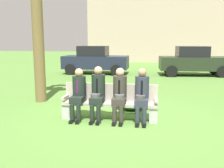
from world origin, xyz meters
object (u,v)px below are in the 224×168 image
(seated_man_rightmost, at_px, (142,93))
(parked_car_far, at_px, (194,61))
(building_backdrop, at_px, (159,7))
(seated_man_centerleft, at_px, (98,91))
(park_bench, at_px, (110,102))
(seated_man_leftmost, at_px, (78,91))
(shrub_near_bench, at_px, (132,99))
(parked_car_near, at_px, (95,60))
(seated_man_centerright, at_px, (120,92))

(seated_man_rightmost, distance_m, parked_car_far, 9.37)
(parked_car_far, bearing_deg, building_backdrop, 98.68)
(seated_man_centerleft, bearing_deg, park_bench, 24.26)
(seated_man_leftmost, xyz_separation_m, shrub_near_bench, (1.29, 1.11, -0.42))
(park_bench, distance_m, parked_car_near, 9.09)
(parked_car_far, bearing_deg, shrub_near_bench, -110.20)
(seated_man_centerright, relative_size, parked_car_far, 0.33)
(seated_man_rightmost, height_order, building_backdrop, building_backdrop)
(parked_car_near, xyz_separation_m, parked_car_far, (5.77, 0.11, 0.00))
(seated_man_centerright, bearing_deg, building_backdrop, 86.45)
(park_bench, relative_size, seated_man_centerright, 1.81)
(parked_car_far, distance_m, building_backdrop, 13.00)
(shrub_near_bench, height_order, parked_car_near, parked_car_near)
(seated_man_centerright, bearing_deg, parked_car_far, 70.77)
(seated_man_leftmost, relative_size, parked_car_near, 0.33)
(shrub_near_bench, distance_m, parked_car_far, 8.42)
(seated_man_rightmost, bearing_deg, shrub_near_bench, 105.39)
(park_bench, bearing_deg, seated_man_rightmost, -9.37)
(shrub_near_bench, bearing_deg, park_bench, -117.03)
(park_bench, height_order, building_backdrop, building_backdrop)
(park_bench, height_order, seated_man_rightmost, seated_man_rightmost)
(seated_man_centerleft, distance_m, building_backdrop, 21.62)
(parked_car_far, bearing_deg, seated_man_rightmost, -106.08)
(parked_car_near, bearing_deg, shrub_near_bench, -69.74)
(seated_man_centerright, xyz_separation_m, parked_car_far, (3.14, 9.00, 0.10))
(building_backdrop, bearing_deg, seated_man_leftmost, -96.39)
(seated_man_centerright, bearing_deg, seated_man_centerleft, 179.73)
(seated_man_centerright, relative_size, parked_car_near, 0.34)
(shrub_near_bench, bearing_deg, parked_car_far, 69.80)
(seated_man_centerleft, xyz_separation_m, parked_car_near, (-2.08, 8.89, 0.09))
(park_bench, relative_size, shrub_near_bench, 2.47)
(seated_man_centerright, height_order, shrub_near_bench, seated_man_centerright)
(park_bench, height_order, seated_man_centerleft, seated_man_centerleft)
(seated_man_leftmost, relative_size, seated_man_centerleft, 0.96)
(parked_car_near, distance_m, parked_car_far, 5.77)
(seated_man_leftmost, xyz_separation_m, seated_man_centerleft, (0.50, -0.00, 0.03))
(seated_man_centerleft, relative_size, building_backdrop, 0.10)
(seated_man_centerleft, distance_m, parked_car_near, 9.13)
(park_bench, height_order, seated_man_leftmost, seated_man_leftmost)
(park_bench, distance_m, parked_car_far, 9.51)
(seated_man_centerleft, height_order, seated_man_rightmost, seated_man_centerleft)
(park_bench, xyz_separation_m, parked_car_near, (-2.37, 8.76, 0.40))
(building_backdrop, bearing_deg, seated_man_centerleft, -95.05)
(park_bench, xyz_separation_m, seated_man_rightmost, (0.81, -0.13, 0.30))
(park_bench, bearing_deg, seated_man_leftmost, -170.60)
(seated_man_leftmost, height_order, parked_car_far, parked_car_far)
(seated_man_rightmost, distance_m, shrub_near_bench, 1.23)
(park_bench, relative_size, seated_man_leftmost, 1.86)
(park_bench, height_order, parked_car_near, parked_car_near)
(parked_car_far, bearing_deg, seated_man_leftmost, -114.98)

